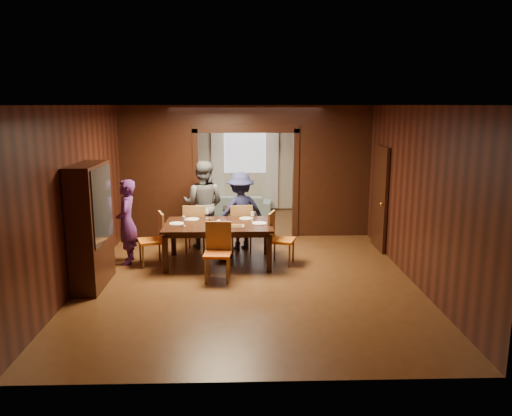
{
  "coord_description": "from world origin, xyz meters",
  "views": [
    {
      "loc": [
        -0.11,
        -9.34,
        2.9
      ],
      "look_at": [
        0.16,
        -0.4,
        1.05
      ],
      "focal_mm": 35.0,
      "sensor_mm": 36.0,
      "label": 1
    }
  ],
  "objects_px": {
    "person_navy": "(240,211)",
    "dining_table": "(219,243)",
    "chair_left": "(151,239)",
    "hutch": "(91,226)",
    "sofa": "(237,205)",
    "chair_right": "(282,238)",
    "person_purple": "(127,222)",
    "chair_far_r": "(240,227)",
    "chair_far_l": "(196,227)",
    "chair_near": "(217,252)",
    "person_grey": "(203,205)",
    "coffee_table": "(239,215)"
  },
  "relations": [
    {
      "from": "person_grey",
      "to": "chair_left",
      "type": "relative_size",
      "value": 1.86
    },
    {
      "from": "chair_left",
      "to": "chair_near",
      "type": "xyz_separation_m",
      "value": [
        1.26,
        -0.88,
        0.0
      ]
    },
    {
      "from": "chair_far_l",
      "to": "hutch",
      "type": "xyz_separation_m",
      "value": [
        -1.51,
        -1.93,
        0.52
      ]
    },
    {
      "from": "person_navy",
      "to": "person_grey",
      "type": "bearing_deg",
      "value": -31.83
    },
    {
      "from": "person_purple",
      "to": "hutch",
      "type": "relative_size",
      "value": 0.79
    },
    {
      "from": "coffee_table",
      "to": "sofa",
      "type": "bearing_deg",
      "value": 93.08
    },
    {
      "from": "chair_far_r",
      "to": "hutch",
      "type": "xyz_separation_m",
      "value": [
        -2.4,
        -1.93,
        0.52
      ]
    },
    {
      "from": "sofa",
      "to": "chair_left",
      "type": "bearing_deg",
      "value": 75.52
    },
    {
      "from": "person_grey",
      "to": "sofa",
      "type": "distance_m",
      "value": 3.28
    },
    {
      "from": "person_grey",
      "to": "chair_left",
      "type": "bearing_deg",
      "value": 64.43
    },
    {
      "from": "person_purple",
      "to": "chair_near",
      "type": "height_order",
      "value": "person_purple"
    },
    {
      "from": "hutch",
      "to": "sofa",
      "type": "bearing_deg",
      "value": 66.68
    },
    {
      "from": "person_navy",
      "to": "chair_near",
      "type": "height_order",
      "value": "person_navy"
    },
    {
      "from": "person_navy",
      "to": "dining_table",
      "type": "xyz_separation_m",
      "value": [
        -0.41,
        -0.93,
        -0.41
      ]
    },
    {
      "from": "chair_right",
      "to": "person_purple",
      "type": "bearing_deg",
      "value": 103.88
    },
    {
      "from": "chair_left",
      "to": "chair_far_r",
      "type": "xyz_separation_m",
      "value": [
        1.64,
        0.87,
        0.0
      ]
    },
    {
      "from": "person_purple",
      "to": "chair_far_r",
      "type": "height_order",
      "value": "person_purple"
    },
    {
      "from": "person_grey",
      "to": "chair_far_l",
      "type": "bearing_deg",
      "value": 76.55
    },
    {
      "from": "person_grey",
      "to": "dining_table",
      "type": "distance_m",
      "value": 1.26
    },
    {
      "from": "chair_far_l",
      "to": "chair_near",
      "type": "bearing_deg",
      "value": 111.86
    },
    {
      "from": "person_purple",
      "to": "person_navy",
      "type": "height_order",
      "value": "person_navy"
    },
    {
      "from": "dining_table",
      "to": "chair_far_l",
      "type": "bearing_deg",
      "value": 120.63
    },
    {
      "from": "coffee_table",
      "to": "chair_far_l",
      "type": "xyz_separation_m",
      "value": [
        -0.85,
        -2.37,
        0.28
      ]
    },
    {
      "from": "person_purple",
      "to": "person_navy",
      "type": "xyz_separation_m",
      "value": [
        2.1,
        0.86,
        0.0
      ]
    },
    {
      "from": "person_purple",
      "to": "hutch",
      "type": "height_order",
      "value": "hutch"
    },
    {
      "from": "chair_far_r",
      "to": "sofa",
      "type": "bearing_deg",
      "value": -96.07
    },
    {
      "from": "chair_near",
      "to": "coffee_table",
      "type": "bearing_deg",
      "value": 88.98
    },
    {
      "from": "chair_right",
      "to": "chair_far_l",
      "type": "height_order",
      "value": "same"
    },
    {
      "from": "person_purple",
      "to": "chair_far_l",
      "type": "xyz_separation_m",
      "value": [
        1.21,
        0.75,
        -0.3
      ]
    },
    {
      "from": "sofa",
      "to": "chair_right",
      "type": "distance_m",
      "value": 4.4
    },
    {
      "from": "person_purple",
      "to": "sofa",
      "type": "height_order",
      "value": "person_purple"
    },
    {
      "from": "dining_table",
      "to": "chair_near",
      "type": "bearing_deg",
      "value": -88.9
    },
    {
      "from": "coffee_table",
      "to": "chair_near",
      "type": "distance_m",
      "value": 4.14
    },
    {
      "from": "chair_right",
      "to": "chair_near",
      "type": "distance_m",
      "value": 1.43
    },
    {
      "from": "chair_left",
      "to": "person_purple",
      "type": "bearing_deg",
      "value": -123.37
    },
    {
      "from": "person_navy",
      "to": "chair_far_r",
      "type": "relative_size",
      "value": 1.63
    },
    {
      "from": "person_purple",
      "to": "person_grey",
      "type": "bearing_deg",
      "value": 121.54
    },
    {
      "from": "sofa",
      "to": "chair_right",
      "type": "relative_size",
      "value": 1.89
    },
    {
      "from": "chair_left",
      "to": "chair_far_l",
      "type": "bearing_deg",
      "value": 119.93
    },
    {
      "from": "dining_table",
      "to": "coffee_table",
      "type": "relative_size",
      "value": 2.47
    },
    {
      "from": "coffee_table",
      "to": "chair_left",
      "type": "relative_size",
      "value": 0.82
    },
    {
      "from": "dining_table",
      "to": "chair_left",
      "type": "xyz_separation_m",
      "value": [
        -1.24,
        -0.04,
        0.1
      ]
    },
    {
      "from": "hutch",
      "to": "chair_far_l",
      "type": "bearing_deg",
      "value": 51.94
    },
    {
      "from": "dining_table",
      "to": "chair_right",
      "type": "relative_size",
      "value": 2.04
    },
    {
      "from": "sofa",
      "to": "chair_far_l",
      "type": "xyz_separation_m",
      "value": [
        -0.8,
        -3.42,
        0.22
      ]
    },
    {
      "from": "person_grey",
      "to": "coffee_table",
      "type": "height_order",
      "value": "person_grey"
    },
    {
      "from": "sofa",
      "to": "chair_left",
      "type": "height_order",
      "value": "chair_left"
    },
    {
      "from": "person_purple",
      "to": "chair_left",
      "type": "relative_size",
      "value": 1.62
    },
    {
      "from": "sofa",
      "to": "chair_right",
      "type": "bearing_deg",
      "value": 106.72
    },
    {
      "from": "chair_left",
      "to": "hutch",
      "type": "relative_size",
      "value": 0.48
    }
  ]
}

